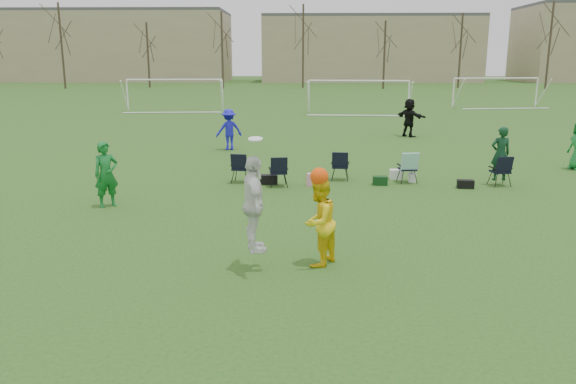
{
  "coord_description": "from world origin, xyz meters",
  "views": [
    {
      "loc": [
        -0.19,
        -9.85,
        3.9
      ],
      "look_at": [
        -0.46,
        1.36,
        1.25
      ],
      "focal_mm": 35.0,
      "sensor_mm": 36.0,
      "label": 1
    }
  ],
  "objects_px": {
    "fielder_green_near": "(106,174)",
    "fielder_blue": "(229,130)",
    "center_contest": "(289,213)",
    "goal_mid": "(359,87)",
    "goal_right": "(496,84)",
    "goal_left": "(175,86)",
    "fielder_black": "(409,118)"
  },
  "relations": [
    {
      "from": "fielder_green_near",
      "to": "fielder_blue",
      "type": "bearing_deg",
      "value": 41.85
    },
    {
      "from": "center_contest",
      "to": "goal_mid",
      "type": "xyz_separation_m",
      "value": [
        4.42,
        31.63,
        0.85
      ]
    },
    {
      "from": "fielder_blue",
      "to": "goal_right",
      "type": "distance_m",
      "value": 30.26
    },
    {
      "from": "fielder_green_near",
      "to": "goal_left",
      "type": "xyz_separation_m",
      "value": [
        -4.56,
        29.17,
        1.03
      ]
    },
    {
      "from": "fielder_black",
      "to": "goal_mid",
      "type": "xyz_separation_m",
      "value": [
        -1.39,
        12.64,
        0.94
      ]
    },
    {
      "from": "fielder_black",
      "to": "goal_right",
      "type": "bearing_deg",
      "value": -67.92
    },
    {
      "from": "fielder_green_near",
      "to": "goal_mid",
      "type": "distance_m",
      "value": 28.78
    },
    {
      "from": "center_contest",
      "to": "fielder_green_near",
      "type": "bearing_deg",
      "value": 138.4
    },
    {
      "from": "fielder_green_near",
      "to": "fielder_black",
      "type": "bearing_deg",
      "value": 16.83
    },
    {
      "from": "fielder_black",
      "to": "goal_left",
      "type": "relative_size",
      "value": 0.27
    },
    {
      "from": "goal_left",
      "to": "goal_mid",
      "type": "height_order",
      "value": "same"
    },
    {
      "from": "fielder_black",
      "to": "goal_mid",
      "type": "height_order",
      "value": "goal_mid"
    },
    {
      "from": "center_contest",
      "to": "goal_mid",
      "type": "relative_size",
      "value": 0.34
    },
    {
      "from": "center_contest",
      "to": "goal_right",
      "type": "distance_m",
      "value": 41.06
    },
    {
      "from": "fielder_blue",
      "to": "fielder_black",
      "type": "xyz_separation_m",
      "value": [
        8.77,
        4.58,
        0.08
      ]
    },
    {
      "from": "goal_mid",
      "to": "fielder_black",
      "type": "bearing_deg",
      "value": -79.74
    },
    {
      "from": "center_contest",
      "to": "goal_left",
      "type": "relative_size",
      "value": 0.34
    },
    {
      "from": "fielder_black",
      "to": "goal_right",
      "type": "height_order",
      "value": "goal_right"
    },
    {
      "from": "center_contest",
      "to": "goal_left",
      "type": "xyz_separation_m",
      "value": [
        -9.58,
        33.63,
        0.85
      ]
    },
    {
      "from": "fielder_green_near",
      "to": "goal_left",
      "type": "distance_m",
      "value": 29.54
    },
    {
      "from": "fielder_black",
      "to": "center_contest",
      "type": "bearing_deg",
      "value": 124.75
    },
    {
      "from": "goal_mid",
      "to": "goal_right",
      "type": "xyz_separation_m",
      "value": [
        12.0,
        6.0,
        0.0
      ]
    },
    {
      "from": "goal_right",
      "to": "fielder_black",
      "type": "bearing_deg",
      "value": -127.66
    },
    {
      "from": "fielder_green_near",
      "to": "center_contest",
      "type": "xyz_separation_m",
      "value": [
        5.02,
        -4.46,
        0.19
      ]
    },
    {
      "from": "fielder_black",
      "to": "goal_left",
      "type": "bearing_deg",
      "value": 8.16
    },
    {
      "from": "goal_right",
      "to": "fielder_green_near",
      "type": "bearing_deg",
      "value": -130.87
    },
    {
      "from": "goal_mid",
      "to": "goal_right",
      "type": "distance_m",
      "value": 13.42
    },
    {
      "from": "fielder_blue",
      "to": "goal_left",
      "type": "relative_size",
      "value": 0.24
    },
    {
      "from": "center_contest",
      "to": "goal_left",
      "type": "height_order",
      "value": "center_contest"
    },
    {
      "from": "fielder_blue",
      "to": "fielder_black",
      "type": "height_order",
      "value": "fielder_black"
    },
    {
      "from": "goal_mid",
      "to": "goal_right",
      "type": "relative_size",
      "value": 1.01
    },
    {
      "from": "fielder_green_near",
      "to": "fielder_black",
      "type": "relative_size",
      "value": 0.91
    }
  ]
}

